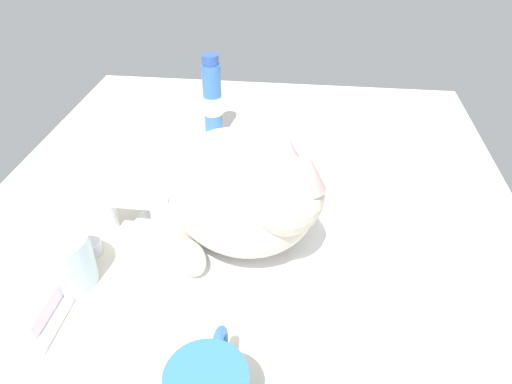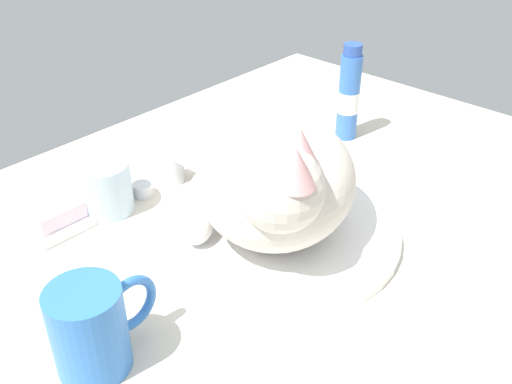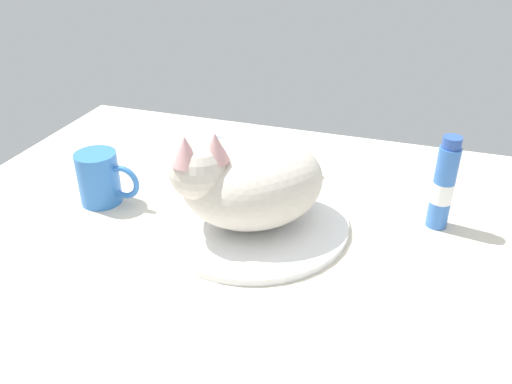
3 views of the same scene
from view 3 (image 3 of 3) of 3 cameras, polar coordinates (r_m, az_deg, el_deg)
The scene contains 9 objects.
ground_plane at distance 87.28cm, azimuth -0.37°, elevation -4.43°, with size 110.00×82.50×3.00cm, color beige.
sink_basin at distance 86.13cm, azimuth -0.37°, elevation -3.28°, with size 31.30×31.30×1.16cm, color white.
faucet at distance 100.20cm, azimuth 2.95°, elevation 3.23°, with size 13.77×11.73×6.30cm.
cat at distance 81.81cm, azimuth -1.17°, elevation 1.43°, with size 29.11×29.17×17.20cm.
coffee_mug at distance 94.52cm, azimuth -16.54°, elevation 1.44°, with size 11.46×7.15×9.31cm.
rinse_cup at distance 105.00cm, azimuth -2.50°, elevation 4.93°, with size 7.40×7.40×7.08cm.
soap_dish at distance 109.35cm, azimuth -5.34°, elevation 4.17°, with size 9.00×6.40×1.20cm, color white.
soap_bar at distance 108.64cm, azimuth -5.38°, elevation 4.98°, with size 7.31×4.39×2.20cm, color silver.
toothpaste_bottle at distance 87.76cm, azimuth 19.67°, elevation 0.64°, with size 3.48×3.48×15.74cm.
Camera 3 is at (23.13, -68.49, 47.40)cm, focal length 36.85 mm.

